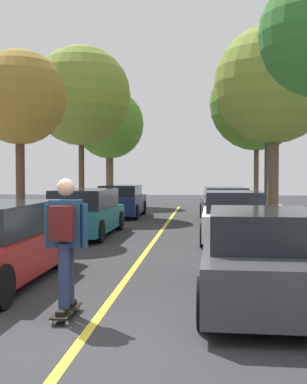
# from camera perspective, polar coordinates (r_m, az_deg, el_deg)

# --- Properties ---
(ground) EXTENTS (80.00, 80.00, 0.00)m
(ground) POSITION_cam_1_polar(r_m,az_deg,el_deg) (6.15, -7.82, -15.85)
(ground) COLOR #2D2D30
(center_line) EXTENTS (0.12, 39.20, 0.01)m
(center_line) POSITION_cam_1_polar(r_m,az_deg,el_deg) (9.97, -2.42, -8.87)
(center_line) COLOR gold
(center_line) RESTS_ON ground
(parked_car_left_near) EXTENTS (1.84, 4.59, 1.42)m
(parked_car_left_near) POSITION_cam_1_polar(r_m,az_deg,el_deg) (15.66, -7.75, -2.32)
(parked_car_left_near) COLOR #196066
(parked_car_left_near) RESTS_ON ground
(parked_car_left_far) EXTENTS (1.92, 4.40, 1.40)m
(parked_car_left_far) POSITION_cam_1_polar(r_m,az_deg,el_deg) (22.39, -3.69, -1.06)
(parked_car_left_far) COLOR navy
(parked_car_left_far) RESTS_ON ground
(parked_car_right_nearest) EXTENTS (1.89, 4.25, 1.36)m
(parked_car_right_nearest) POSITION_cam_1_polar(r_m,az_deg,el_deg) (7.63, 12.20, -7.28)
(parked_car_right_nearest) COLOR #38383D
(parked_car_right_nearest) RESTS_ON ground
(parked_car_right_near) EXTENTS (1.90, 4.31, 1.40)m
(parked_car_right_near) POSITION_cam_1_polar(r_m,az_deg,el_deg) (14.48, 9.05, -2.80)
(parked_car_right_near) COLOR white
(parked_car_right_near) RESTS_ON ground
(parked_car_right_far) EXTENTS (2.02, 4.71, 1.37)m
(parked_car_right_far) POSITION_cam_1_polar(r_m,az_deg,el_deg) (20.37, 8.06, -1.41)
(parked_car_right_far) COLOR #38383D
(parked_car_right_far) RESTS_ON ground
(street_tree_left_nearest) EXTENTS (2.81, 2.81, 5.43)m
(street_tree_left_nearest) POSITION_cam_1_polar(r_m,az_deg,el_deg) (15.68, -14.90, 10.23)
(street_tree_left_nearest) COLOR #4C3823
(street_tree_left_nearest) RESTS_ON sidewalk_left
(street_tree_left_near) EXTENTS (4.43, 4.43, 7.46)m
(street_tree_left_near) POSITION_cam_1_polar(r_m,az_deg,el_deg) (23.06, -8.19, 10.70)
(street_tree_left_near) COLOR #4C3823
(street_tree_left_near) RESTS_ON sidewalk_left
(street_tree_left_far) EXTENTS (3.99, 3.99, 6.65)m
(street_tree_left_far) POSITION_cam_1_polar(r_m,az_deg,el_deg) (29.63, -5.00, 7.60)
(street_tree_left_far) COLOR brown
(street_tree_left_far) RESTS_ON sidewalk_left
(street_tree_right_near) EXTENTS (4.53, 4.53, 7.45)m
(street_tree_right_near) POSITION_cam_1_polar(r_m,az_deg,el_deg) (20.14, 13.44, 11.73)
(street_tree_right_near) COLOR brown
(street_tree_right_near) RESTS_ON sidewalk_right
(street_tree_right_far) EXTENTS (4.71, 4.71, 7.64)m
(street_tree_right_far) POSITION_cam_1_polar(r_m,az_deg,el_deg) (26.13, 11.60, 9.75)
(street_tree_right_far) COLOR brown
(street_tree_right_far) RESTS_ON sidewalk_right
(fire_hydrant) EXTENTS (0.20, 0.20, 0.70)m
(fire_hydrant) POSITION_cam_1_polar(r_m,az_deg,el_deg) (13.80, -16.21, -3.89)
(fire_hydrant) COLOR #B2140F
(fire_hydrant) RESTS_ON sidewalk_left
(streetlamp) EXTENTS (0.36, 0.24, 4.80)m
(streetlamp) POSITION_cam_1_polar(r_m,az_deg,el_deg) (21.66, 12.60, 4.74)
(streetlamp) COLOR #38383D
(streetlamp) RESTS_ON sidewalk_right
(skateboard) EXTENTS (0.23, 0.84, 0.10)m
(skateboard) POSITION_cam_1_polar(r_m,az_deg,el_deg) (6.91, -9.81, -13.11)
(skateboard) COLOR black
(skateboard) RESTS_ON ground
(skateboarder) EXTENTS (0.58, 0.70, 1.73)m
(skateboarder) POSITION_cam_1_polar(r_m,az_deg,el_deg) (6.69, -9.93, -4.90)
(skateboarder) COLOR black
(skateboarder) RESTS_ON skateboard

